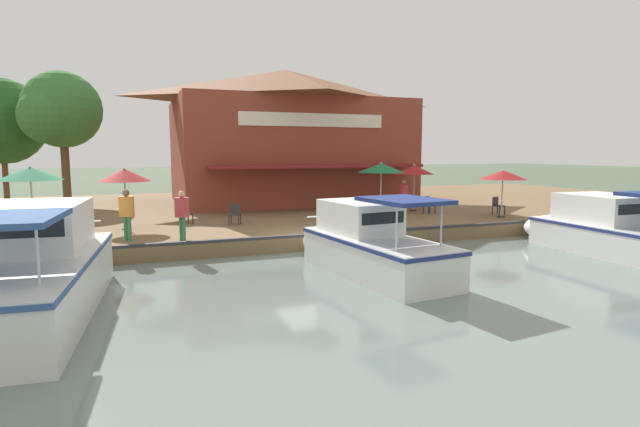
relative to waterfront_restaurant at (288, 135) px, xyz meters
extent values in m
plane|color=#4C5B47|center=(13.20, -2.95, -4.65)|extent=(220.00, 220.00, 0.00)
cube|color=brown|center=(2.20, -2.95, -4.35)|extent=(22.00, 56.00, 0.60)
cube|color=#2D2D33|center=(13.10, -2.95, -4.00)|extent=(0.20, 50.40, 0.10)
cube|color=brown|center=(-0.02, 0.00, -1.02)|extent=(9.43, 13.30, 6.06)
pyramid|color=brown|center=(-0.02, 0.00, 2.96)|extent=(9.90, 13.96, 1.91)
cube|color=maroon|center=(5.59, 0.00, -1.75)|extent=(1.80, 11.30, 0.16)
cube|color=silver|center=(4.73, 0.00, 0.65)|extent=(0.08, 7.98, 0.70)
cylinder|color=#B7B7B7|center=(7.57, 4.45, -2.95)|extent=(0.06, 0.06, 2.20)
cylinder|color=#2D2D33|center=(7.57, 4.45, -4.02)|extent=(0.36, 0.36, 0.06)
cone|color=maroon|center=(7.57, 4.45, -1.92)|extent=(1.99, 1.99, 0.46)
cone|color=white|center=(7.57, 4.45, -1.90)|extent=(1.24, 1.24, 0.37)
sphere|color=white|center=(7.57, 4.45, -1.69)|extent=(0.08, 0.08, 0.08)
cylinder|color=#B7B7B7|center=(9.04, 1.80, -2.87)|extent=(0.06, 0.06, 2.36)
cylinder|color=#2D2D33|center=(9.04, 1.80, -4.02)|extent=(0.36, 0.36, 0.06)
cone|color=#19663D|center=(9.04, 1.80, -1.76)|extent=(2.18, 2.18, 0.43)
cone|color=silver|center=(9.04, 1.80, -1.74)|extent=(1.35, 1.35, 0.34)
sphere|color=silver|center=(9.04, 1.80, -1.55)|extent=(0.08, 0.08, 0.08)
cylinder|color=#B7B7B7|center=(11.17, 6.99, -3.03)|extent=(0.06, 0.06, 2.04)
cylinder|color=#2D2D33|center=(11.17, 6.99, -4.02)|extent=(0.36, 0.36, 0.06)
cone|color=maroon|center=(11.17, 6.99, -2.07)|extent=(2.16, 2.16, 0.41)
cone|color=white|center=(11.17, 6.99, -2.05)|extent=(1.34, 1.34, 0.33)
sphere|color=white|center=(11.17, 6.99, -1.87)|extent=(0.08, 0.08, 0.08)
cylinder|color=#B7B7B7|center=(9.00, -9.34, -2.95)|extent=(0.06, 0.06, 2.21)
cylinder|color=#2D2D33|center=(9.00, -9.34, -4.02)|extent=(0.36, 0.36, 0.06)
cone|color=maroon|center=(9.00, -9.34, -1.92)|extent=(1.98, 1.98, 0.49)
cone|color=white|center=(9.00, -9.34, -1.90)|extent=(1.23, 1.23, 0.39)
sphere|color=white|center=(9.00, -9.34, -1.67)|extent=(0.08, 0.08, 0.08)
cylinder|color=#B7B7B7|center=(9.82, -12.40, -2.88)|extent=(0.06, 0.06, 2.34)
cylinder|color=#2D2D33|center=(9.82, -12.40, -4.02)|extent=(0.36, 0.36, 0.06)
cone|color=#19663D|center=(9.82, -12.40, -1.78)|extent=(2.13, 2.13, 0.47)
cone|color=silver|center=(9.82, -12.40, -1.76)|extent=(1.32, 1.32, 0.37)
sphere|color=silver|center=(9.82, -12.40, -1.54)|extent=(0.08, 0.08, 0.08)
cube|color=#2D2D33|center=(10.79, -11.21, -3.84)|extent=(0.05, 0.05, 0.42)
cube|color=#2D2D33|center=(10.67, -11.59, -3.84)|extent=(0.05, 0.05, 0.42)
cube|color=#2D2D33|center=(10.41, -11.08, -3.84)|extent=(0.05, 0.05, 0.42)
cube|color=#2D2D33|center=(10.28, -11.46, -3.84)|extent=(0.05, 0.05, 0.42)
cube|color=#2D2D33|center=(10.54, -11.34, -3.63)|extent=(0.55, 0.55, 0.05)
cube|color=#2D2D33|center=(10.35, -11.27, -3.40)|extent=(0.17, 0.43, 0.40)
cube|color=#2D2D33|center=(8.35, -6.73, -3.84)|extent=(0.05, 0.05, 0.42)
cube|color=#2D2D33|center=(8.50, -7.10, -3.84)|extent=(0.05, 0.05, 0.42)
cube|color=#2D2D33|center=(7.98, -6.89, -3.84)|extent=(0.05, 0.05, 0.42)
cube|color=#2D2D33|center=(8.14, -7.25, -3.84)|extent=(0.05, 0.05, 0.42)
cube|color=#2D2D33|center=(8.24, -6.99, -3.63)|extent=(0.58, 0.58, 0.05)
cube|color=#2D2D33|center=(8.06, -7.07, -3.40)|extent=(0.21, 0.42, 0.40)
cube|color=#2D2D33|center=(8.95, 4.85, -3.84)|extent=(0.05, 0.05, 0.42)
cube|color=#2D2D33|center=(9.08, 4.47, -3.84)|extent=(0.05, 0.05, 0.42)
cube|color=#2D2D33|center=(8.57, 4.72, -3.84)|extent=(0.05, 0.05, 0.42)
cube|color=#2D2D33|center=(8.70, 4.34, -3.84)|extent=(0.05, 0.05, 0.42)
cube|color=#2D2D33|center=(8.83, 4.60, -3.63)|extent=(0.56, 0.56, 0.05)
cube|color=#2D2D33|center=(8.64, 4.53, -3.40)|extent=(0.18, 0.43, 0.40)
cube|color=#2D2D33|center=(10.45, 7.81, -3.84)|extent=(0.05, 0.05, 0.42)
cube|color=#2D2D33|center=(10.56, 7.42, -3.84)|extent=(0.05, 0.05, 0.42)
cube|color=#2D2D33|center=(10.06, 7.70, -3.84)|extent=(0.05, 0.05, 0.42)
cube|color=#2D2D33|center=(10.17, 7.32, -3.84)|extent=(0.05, 0.05, 0.42)
cube|color=#2D2D33|center=(10.31, 7.56, -3.63)|extent=(0.54, 0.54, 0.05)
cube|color=#2D2D33|center=(10.12, 7.51, -3.40)|extent=(0.15, 0.43, 0.40)
cube|color=#2D2D33|center=(9.41, -4.99, -3.84)|extent=(0.05, 0.05, 0.42)
cube|color=#2D2D33|center=(9.26, -5.36, -3.84)|extent=(0.05, 0.05, 0.42)
cube|color=#2D2D33|center=(9.05, -4.83, -3.84)|extent=(0.05, 0.05, 0.42)
cube|color=#2D2D33|center=(8.89, -5.20, -3.84)|extent=(0.05, 0.05, 0.42)
cube|color=#2D2D33|center=(9.15, -5.10, -3.63)|extent=(0.58, 0.58, 0.05)
cube|color=#2D2D33|center=(8.97, -5.02, -3.40)|extent=(0.21, 0.42, 0.40)
cylinder|color=gold|center=(7.91, 3.59, -3.66)|extent=(0.13, 0.13, 0.79)
cylinder|color=gold|center=(8.05, 3.67, -3.66)|extent=(0.13, 0.13, 0.79)
cylinder|color=#B23338|center=(7.98, 3.63, -2.95)|extent=(0.46, 0.46, 0.62)
sphere|color=#9E7051|center=(7.98, 3.63, -2.53)|extent=(0.21, 0.21, 0.21)
cylinder|color=#337547|center=(12.53, -7.48, -3.63)|extent=(0.13, 0.13, 0.84)
cylinder|color=#337547|center=(12.37, -7.55, -3.63)|extent=(0.13, 0.13, 0.84)
cylinder|color=#B23338|center=(12.45, -7.51, -2.89)|extent=(0.49, 0.49, 0.66)
sphere|color=tan|center=(12.45, -7.51, -2.44)|extent=(0.23, 0.23, 0.23)
cylinder|color=#337547|center=(11.83, -9.21, -3.62)|extent=(0.13, 0.13, 0.86)
cylinder|color=#337547|center=(11.70, -9.33, -3.62)|extent=(0.13, 0.13, 0.86)
cylinder|color=orange|center=(11.77, -9.27, -2.86)|extent=(0.50, 0.50, 0.68)
sphere|color=brown|center=(11.77, -9.27, -2.40)|extent=(0.23, 0.23, 0.23)
cube|color=white|center=(17.09, -2.50, -4.02)|extent=(5.63, 2.65, 1.10)
ellipsoid|color=white|center=(14.40, -2.83, -4.02)|extent=(2.13, 2.14, 1.10)
cube|color=navy|center=(17.09, -2.50, -3.56)|extent=(5.70, 2.70, 0.10)
cube|color=white|center=(16.14, -2.62, -3.00)|extent=(2.74, 1.91, 0.96)
cube|color=black|center=(17.39, -2.47, -2.88)|extent=(0.23, 1.41, 0.34)
cube|color=navy|center=(18.36, -2.35, -2.29)|extent=(2.40, 1.97, 0.11)
cylinder|color=silver|center=(18.93, -1.57, -2.88)|extent=(0.05, 0.05, 1.18)
cylinder|color=silver|center=(19.10, -2.98, -2.88)|extent=(0.05, 0.05, 1.18)
cylinder|color=silver|center=(14.17, -2.85, -3.18)|extent=(0.23, 1.61, 0.04)
cube|color=white|center=(17.89, 6.75, -4.05)|extent=(6.59, 2.96, 1.05)
ellipsoid|color=white|center=(14.63, 6.84, -4.05)|extent=(2.37, 2.71, 1.05)
cube|color=navy|center=(17.89, 6.75, -3.60)|extent=(6.67, 3.00, 0.10)
cube|color=white|center=(16.74, 6.78, -3.03)|extent=(2.82, 2.30, 0.98)
cube|color=black|center=(18.10, 6.74, -2.91)|extent=(0.11, 1.95, 0.34)
cube|color=silver|center=(17.89, -11.44, -3.93)|extent=(7.10, 3.55, 1.28)
ellipsoid|color=silver|center=(14.47, -11.16, -3.93)|extent=(2.65, 3.04, 1.28)
cube|color=#2D4C84|center=(17.89, -11.44, -3.37)|extent=(7.18, 3.60, 0.10)
cube|color=white|center=(16.68, -11.34, -2.75)|extent=(2.99, 2.62, 1.09)
cube|color=black|center=(18.06, -11.45, -2.62)|extent=(0.23, 2.10, 0.38)
cylinder|color=silver|center=(20.30, -10.59, -2.76)|extent=(0.05, 0.05, 1.07)
cylinder|color=silver|center=(14.19, -11.13, -2.99)|extent=(0.24, 2.39, 0.04)
cylinder|color=brown|center=(-2.87, -12.71, -2.15)|extent=(0.46, 0.46, 3.81)
sphere|color=#387033|center=(-2.87, -12.71, 1.41)|extent=(4.39, 4.39, 4.39)
sphere|color=#387033|center=(-1.99, -13.37, 0.97)|extent=(3.08, 3.08, 3.08)
cylinder|color=brown|center=(-5.70, -16.39, -2.59)|extent=(0.34, 0.34, 2.93)
sphere|color=#285623|center=(-5.70, -16.39, 0.82)|extent=(5.18, 5.18, 5.18)
camera|label=1|loc=(29.80, -8.99, -1.03)|focal=28.00mm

